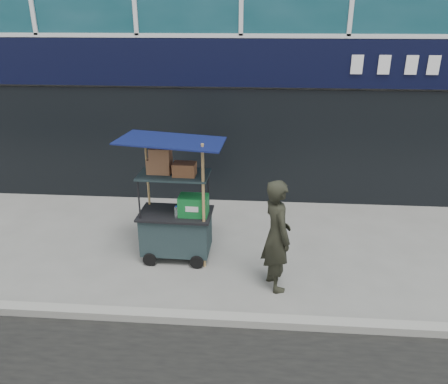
{
  "coord_description": "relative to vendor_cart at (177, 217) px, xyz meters",
  "views": [
    {
      "loc": [
        0.36,
        -4.86,
        3.8
      ],
      "look_at": [
        -0.11,
        1.2,
        1.3
      ],
      "focal_mm": 35.0,
      "sensor_mm": 36.0,
      "label": 1
    }
  ],
  "objects": [
    {
      "name": "ground",
      "position": [
        0.9,
        -1.44,
        -0.74
      ],
      "size": [
        80.0,
        80.0,
        0.0
      ],
      "primitive_type": "plane",
      "color": "slate",
      "rests_on": "ground"
    },
    {
      "name": "curb",
      "position": [
        0.9,
        -1.64,
        -0.68
      ],
      "size": [
        80.0,
        0.18,
        0.12
      ],
      "primitive_type": "cube",
      "color": "gray",
      "rests_on": "ground"
    },
    {
      "name": "vendor_cart",
      "position": [
        0.0,
        0.0,
        0.0
      ],
      "size": [
        1.58,
        1.14,
        2.1
      ],
      "rotation": [
        0.0,
        0.0,
        -0.03
      ],
      "color": "black",
      "rests_on": "ground"
    },
    {
      "name": "vendor_man",
      "position": [
        1.59,
        -0.73,
        0.11
      ],
      "size": [
        0.6,
        0.72,
        1.7
      ],
      "primitive_type": "imported",
      "rotation": [
        0.0,
        0.0,
        1.94
      ],
      "color": "black",
      "rests_on": "ground"
    }
  ]
}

